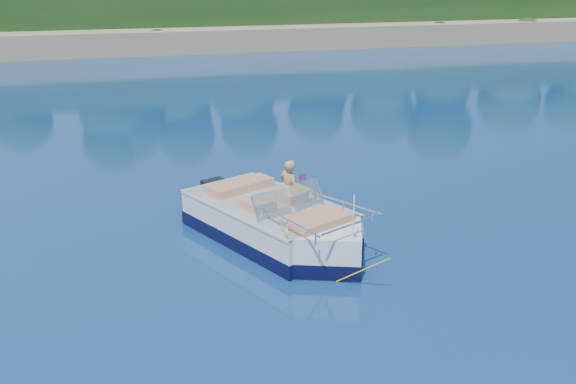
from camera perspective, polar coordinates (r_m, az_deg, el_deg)
name	(u,v)px	position (r m, az deg, el deg)	size (l,w,h in m)	color
ground	(338,324)	(10.59, 4.43, -11.59)	(160.00, 160.00, 0.00)	#0B284F
shoreline	(129,11)	(72.45, -13.98, 15.31)	(170.00, 59.00, 6.00)	#917C54
motorboat	(279,227)	(13.28, -0.79, -3.10)	(3.38, 5.15, 1.84)	white
tow_tube	(287,196)	(15.78, -0.08, -0.40)	(1.79, 1.79, 0.37)	#FFCC00
boy	(287,201)	(15.72, -0.06, -0.85)	(0.57, 0.37, 1.55)	tan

